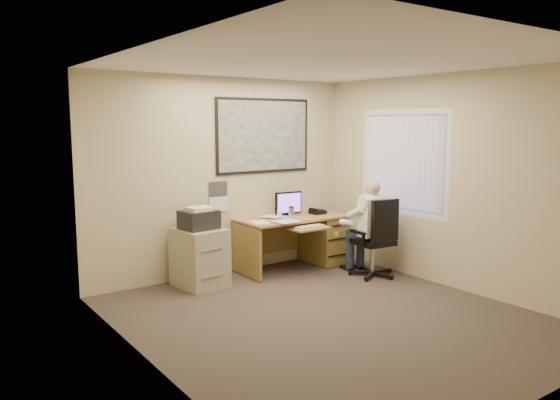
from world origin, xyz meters
TOP-DOWN VIEW (x-y plane):
  - room_shell at (0.00, 0.00)m, footprint 4.00×4.50m
  - desk at (1.24, 1.90)m, footprint 1.60×0.97m
  - world_map at (0.65, 2.23)m, footprint 1.56×0.03m
  - wall_calendar at (-0.10, 2.24)m, footprint 0.28×0.01m
  - window_blinds at (1.97, 0.80)m, footprint 0.06×1.40m
  - filing_cabinet at (-0.59, 1.86)m, footprint 0.60×0.69m
  - office_chair at (1.56, 0.86)m, footprint 0.71×0.71m
  - person at (1.55, 0.94)m, footprint 0.59×0.80m

SIDE VIEW (x-z plane):
  - office_chair at x=1.56m, z-range -0.23..0.86m
  - desk at x=1.24m, z-range -0.11..0.98m
  - filing_cabinet at x=-0.59m, z-range -0.07..0.96m
  - person at x=1.55m, z-range 0.00..1.32m
  - wall_calendar at x=-0.10m, z-range 0.87..1.29m
  - room_shell at x=0.00m, z-range 0.00..2.70m
  - window_blinds at x=1.97m, z-range 0.90..2.20m
  - world_map at x=0.65m, z-range 1.37..2.43m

